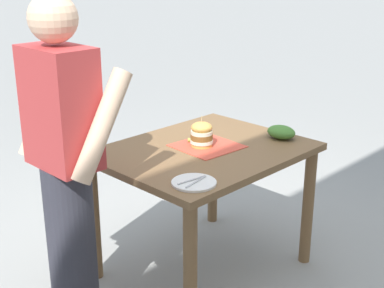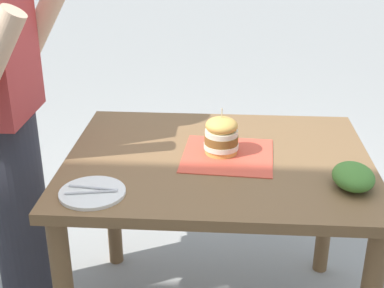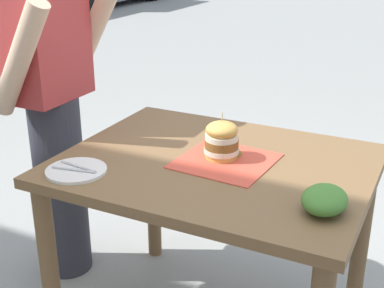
{
  "view_description": "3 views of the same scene",
  "coord_description": "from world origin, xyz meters",
  "px_view_note": "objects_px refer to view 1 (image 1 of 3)",
  "views": [
    {
      "loc": [
        -1.98,
        2.11,
        1.82
      ],
      "look_at": [
        0.0,
        0.1,
        0.84
      ],
      "focal_mm": 50.0,
      "sensor_mm": 36.0,
      "label": 1
    },
    {
      "loc": [
        -1.83,
        -0.02,
        1.66
      ],
      "look_at": [
        0.0,
        0.1,
        0.84
      ],
      "focal_mm": 50.0,
      "sensor_mm": 36.0,
      "label": 2
    },
    {
      "loc": [
        -1.7,
        -0.74,
        1.6
      ],
      "look_at": [
        0.0,
        0.1,
        0.84
      ],
      "focal_mm": 50.0,
      "sensor_mm": 36.0,
      "label": 3
    }
  ],
  "objects_px": {
    "patio_table": "(204,168)",
    "pickle_spear": "(196,140)",
    "sandwich": "(202,134)",
    "diner_across_table": "(66,168)",
    "side_plate_with_forks": "(194,183)",
    "side_salad": "(281,132)"
  },
  "relations": [
    {
      "from": "side_plate_with_forks",
      "to": "side_salad",
      "type": "height_order",
      "value": "side_salad"
    },
    {
      "from": "sandwich",
      "to": "diner_across_table",
      "type": "bearing_deg",
      "value": 85.52
    },
    {
      "from": "pickle_spear",
      "to": "side_salad",
      "type": "height_order",
      "value": "side_salad"
    },
    {
      "from": "pickle_spear",
      "to": "side_salad",
      "type": "relative_size",
      "value": 0.52
    },
    {
      "from": "patio_table",
      "to": "side_salad",
      "type": "distance_m",
      "value": 0.53
    },
    {
      "from": "sandwich",
      "to": "pickle_spear",
      "type": "xyz_separation_m",
      "value": [
        0.07,
        -0.03,
        -0.06
      ]
    },
    {
      "from": "sandwich",
      "to": "side_salad",
      "type": "height_order",
      "value": "sandwich"
    },
    {
      "from": "sandwich",
      "to": "diner_across_table",
      "type": "height_order",
      "value": "diner_across_table"
    },
    {
      "from": "diner_across_table",
      "to": "pickle_spear",
      "type": "bearing_deg",
      "value": -89.77
    },
    {
      "from": "patio_table",
      "to": "side_salad",
      "type": "relative_size",
      "value": 6.39
    },
    {
      "from": "sandwich",
      "to": "patio_table",
      "type": "bearing_deg",
      "value": 162.08
    },
    {
      "from": "patio_table",
      "to": "pickle_spear",
      "type": "xyz_separation_m",
      "value": [
        0.1,
        -0.04,
        0.14
      ]
    },
    {
      "from": "side_plate_with_forks",
      "to": "diner_across_table",
      "type": "xyz_separation_m",
      "value": [
        0.41,
        0.44,
        0.09
      ]
    },
    {
      "from": "sandwich",
      "to": "pickle_spear",
      "type": "bearing_deg",
      "value": -19.85
    },
    {
      "from": "patio_table",
      "to": "sandwich",
      "type": "height_order",
      "value": "sandwich"
    },
    {
      "from": "patio_table",
      "to": "pickle_spear",
      "type": "distance_m",
      "value": 0.18
    },
    {
      "from": "sandwich",
      "to": "side_salad",
      "type": "bearing_deg",
      "value": -117.96
    },
    {
      "from": "sandwich",
      "to": "side_salad",
      "type": "distance_m",
      "value": 0.51
    },
    {
      "from": "patio_table",
      "to": "diner_across_table",
      "type": "height_order",
      "value": "diner_across_table"
    },
    {
      "from": "sandwich",
      "to": "side_plate_with_forks",
      "type": "relative_size",
      "value": 0.82
    },
    {
      "from": "side_plate_with_forks",
      "to": "side_salad",
      "type": "distance_m",
      "value": 0.87
    },
    {
      "from": "sandwich",
      "to": "side_plate_with_forks",
      "type": "xyz_separation_m",
      "value": [
        -0.35,
        0.42,
        -0.07
      ]
    }
  ]
}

